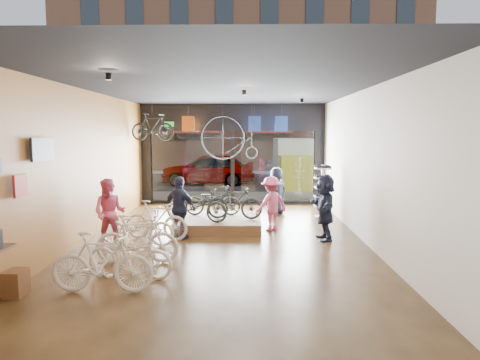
{
  "coord_description": "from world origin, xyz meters",
  "views": [
    {
      "loc": [
        0.6,
        -10.43,
        2.71
      ],
      "look_at": [
        0.37,
        1.4,
        1.41
      ],
      "focal_mm": 32.0,
      "sensor_mm": 36.0,
      "label": 1
    }
  ],
  "objects_px": {
    "street_car": "(208,169)",
    "customer_2": "(180,208)",
    "display_platform": "(218,224)",
    "hung_bike": "(152,127)",
    "floor_bike_1": "(102,262)",
    "display_bike_left": "(197,206)",
    "customer_3": "(271,204)",
    "penny_farthing": "(232,139)",
    "box_truck": "(297,163)",
    "display_bike_right": "(213,201)",
    "sunglasses_rack": "(322,192)",
    "floor_bike_2": "(130,255)",
    "floor_bike_3": "(137,239)",
    "customer_1": "(110,213)",
    "floor_bike_5": "(156,220)",
    "customer_4": "(277,191)",
    "display_bike_mid": "(235,203)",
    "customer_5": "(325,208)",
    "floor_bike_4": "(138,227)"
  },
  "relations": [
    {
      "from": "street_car",
      "to": "customer_2",
      "type": "bearing_deg",
      "value": 1.82
    },
    {
      "from": "display_platform",
      "to": "hung_bike",
      "type": "distance_m",
      "value": 4.62
    },
    {
      "from": "floor_bike_1",
      "to": "display_bike_left",
      "type": "height_order",
      "value": "display_bike_left"
    },
    {
      "from": "customer_3",
      "to": "penny_farthing",
      "type": "bearing_deg",
      "value": -104.0
    },
    {
      "from": "box_truck",
      "to": "hung_bike",
      "type": "bearing_deg",
      "value": -130.11
    },
    {
      "from": "floor_bike_1",
      "to": "display_bike_right",
      "type": "relative_size",
      "value": 1.08
    },
    {
      "from": "customer_2",
      "to": "sunglasses_rack",
      "type": "bearing_deg",
      "value": -119.05
    },
    {
      "from": "floor_bike_2",
      "to": "display_bike_right",
      "type": "relative_size",
      "value": 1.03
    },
    {
      "from": "floor_bike_3",
      "to": "customer_1",
      "type": "xyz_separation_m",
      "value": [
        -0.99,
        1.32,
        0.3
      ]
    },
    {
      "from": "floor_bike_1",
      "to": "customer_3",
      "type": "height_order",
      "value": "customer_3"
    },
    {
      "from": "floor_bike_5",
      "to": "box_truck",
      "type": "bearing_deg",
      "value": -11.86
    },
    {
      "from": "customer_4",
      "to": "hung_bike",
      "type": "distance_m",
      "value": 4.76
    },
    {
      "from": "display_platform",
      "to": "display_bike_left",
      "type": "xyz_separation_m",
      "value": [
        -0.55,
        -0.4,
        0.59
      ]
    },
    {
      "from": "display_bike_left",
      "to": "display_bike_mid",
      "type": "relative_size",
      "value": 1.09
    },
    {
      "from": "floor_bike_5",
      "to": "customer_4",
      "type": "bearing_deg",
      "value": -30.17
    },
    {
      "from": "display_bike_right",
      "to": "customer_1",
      "type": "bearing_deg",
      "value": 137.26
    },
    {
      "from": "customer_3",
      "to": "street_car",
      "type": "bearing_deg",
      "value": -108.26
    },
    {
      "from": "display_bike_left",
      "to": "floor_bike_3",
      "type": "bearing_deg",
      "value": 171.59
    },
    {
      "from": "display_platform",
      "to": "customer_5",
      "type": "bearing_deg",
      "value": -21.78
    },
    {
      "from": "street_car",
      "to": "customer_1",
      "type": "relative_size",
      "value": 2.99
    },
    {
      "from": "street_car",
      "to": "floor_bike_5",
      "type": "bearing_deg",
      "value": -1.11
    },
    {
      "from": "display_bike_right",
      "to": "display_bike_mid",
      "type": "bearing_deg",
      "value": -130.34
    },
    {
      "from": "floor_bike_2",
      "to": "display_platform",
      "type": "distance_m",
      "value": 4.32
    },
    {
      "from": "sunglasses_rack",
      "to": "display_bike_right",
      "type": "bearing_deg",
      "value": -161.59
    },
    {
      "from": "display_bike_left",
      "to": "customer_3",
      "type": "xyz_separation_m",
      "value": [
        2.04,
        0.28,
        0.02
      ]
    },
    {
      "from": "floor_bike_4",
      "to": "display_bike_right",
      "type": "xyz_separation_m",
      "value": [
        1.62,
        2.36,
        0.25
      ]
    },
    {
      "from": "customer_2",
      "to": "hung_bike",
      "type": "relative_size",
      "value": 1.02
    },
    {
      "from": "sunglasses_rack",
      "to": "penny_farthing",
      "type": "distance_m",
      "value": 3.88
    },
    {
      "from": "street_car",
      "to": "floor_bike_3",
      "type": "xyz_separation_m",
      "value": [
        -0.2,
        -13.77,
        -0.32
      ]
    },
    {
      "from": "penny_farthing",
      "to": "customer_5",
      "type": "bearing_deg",
      "value": -61.21
    },
    {
      "from": "display_bike_mid",
      "to": "customer_2",
      "type": "relative_size",
      "value": 0.96
    },
    {
      "from": "customer_2",
      "to": "sunglasses_rack",
      "type": "height_order",
      "value": "sunglasses_rack"
    },
    {
      "from": "street_car",
      "to": "display_platform",
      "type": "bearing_deg",
      "value": 6.84
    },
    {
      "from": "display_platform",
      "to": "sunglasses_rack",
      "type": "height_order",
      "value": "sunglasses_rack"
    },
    {
      "from": "display_bike_left",
      "to": "street_car",
      "type": "bearing_deg",
      "value": 13.46
    },
    {
      "from": "box_truck",
      "to": "display_bike_mid",
      "type": "distance_m",
      "value": 10.01
    },
    {
      "from": "display_platform",
      "to": "customer_3",
      "type": "relative_size",
      "value": 1.58
    },
    {
      "from": "street_car",
      "to": "customer_2",
      "type": "relative_size",
      "value": 3.03
    },
    {
      "from": "floor_bike_1",
      "to": "sunglasses_rack",
      "type": "relative_size",
      "value": 1.02
    },
    {
      "from": "floor_bike_5",
      "to": "customer_3",
      "type": "relative_size",
      "value": 1.11
    },
    {
      "from": "box_truck",
      "to": "customer_1",
      "type": "bearing_deg",
      "value": -116.69
    },
    {
      "from": "display_platform",
      "to": "sunglasses_rack",
      "type": "distance_m",
      "value": 3.62
    },
    {
      "from": "street_car",
      "to": "floor_bike_2",
      "type": "bearing_deg",
      "value": -0.4
    },
    {
      "from": "floor_bike_2",
      "to": "floor_bike_3",
      "type": "bearing_deg",
      "value": 16.33
    },
    {
      "from": "floor_bike_4",
      "to": "display_bike_right",
      "type": "relative_size",
      "value": 1.11
    },
    {
      "from": "customer_1",
      "to": "display_bike_mid",
      "type": "bearing_deg",
      "value": 34.94
    },
    {
      "from": "street_car",
      "to": "floor_bike_2",
      "type": "height_order",
      "value": "street_car"
    },
    {
      "from": "display_bike_mid",
      "to": "display_bike_left",
      "type": "bearing_deg",
      "value": 116.13
    },
    {
      "from": "floor_bike_1",
      "to": "customer_1",
      "type": "relative_size",
      "value": 1.07
    },
    {
      "from": "customer_5",
      "to": "customer_1",
      "type": "bearing_deg",
      "value": -85.46
    }
  ]
}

